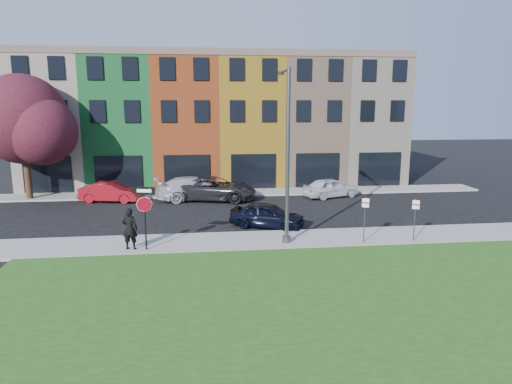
{
  "coord_description": "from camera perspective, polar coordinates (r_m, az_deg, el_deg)",
  "views": [
    {
      "loc": [
        -3.84,
        -18.03,
        6.64
      ],
      "look_at": [
        -1.23,
        4.0,
        2.27
      ],
      "focal_mm": 32.0,
      "sensor_mm": 36.0,
      "label": 1
    }
  ],
  "objects": [
    {
      "name": "parking_sign_a",
      "position": [
        21.91,
        13.46,
        -2.69
      ],
      "size": [
        0.3,
        0.16,
        2.25
      ],
      "rotation": [
        0.0,
        0.0,
        -0.4
      ],
      "color": "#4B4E51",
      "rests_on": "sidewalk_near"
    },
    {
      "name": "parking_sign_b",
      "position": [
        22.87,
        19.27,
        -2.67
      ],
      "size": [
        0.31,
        0.15,
        2.07
      ],
      "rotation": [
        0.0,
        0.0,
        -0.37
      ],
      "color": "#4B4E51",
      "rests_on": "sidewalk_near"
    },
    {
      "name": "sidewalk_far",
      "position": [
        33.69,
        -5.19,
        -0.16
      ],
      "size": [
        40.0,
        2.4,
        0.12
      ],
      "primitive_type": "cube",
      "color": "gray",
      "rests_on": "ground"
    },
    {
      "name": "parked_car_white",
      "position": [
        32.8,
        9.35,
        0.55
      ],
      "size": [
        4.2,
        5.1,
        1.39
      ],
      "primitive_type": "imported",
      "rotation": [
        0.0,
        0.0,
        1.91
      ],
      "color": "silver",
      "rests_on": "ground"
    },
    {
      "name": "parked_car_red",
      "position": [
        32.37,
        -17.71,
        -0.0
      ],
      "size": [
        2.98,
        4.64,
        1.35
      ],
      "primitive_type": "imported",
      "rotation": [
        0.0,
        0.0,
        1.38
      ],
      "color": "maroon",
      "rests_on": "ground"
    },
    {
      "name": "man",
      "position": [
        21.28,
        -15.5,
        -4.44
      ],
      "size": [
        0.84,
        0.68,
        1.9
      ],
      "primitive_type": "imported",
      "rotation": [
        0.0,
        0.0,
        2.97
      ],
      "color": "black",
      "rests_on": "sidewalk_near"
    },
    {
      "name": "parked_car_silver",
      "position": [
        31.86,
        -7.53,
        0.48
      ],
      "size": [
        4.84,
        6.54,
        1.59
      ],
      "primitive_type": "imported",
      "rotation": [
        0.0,
        0.0,
        1.82
      ],
      "color": "silver",
      "rests_on": "ground"
    },
    {
      "name": "street_lamp",
      "position": [
        21.17,
        3.88,
        4.45
      ],
      "size": [
        0.4,
        2.58,
        8.05
      ],
      "rotation": [
        0.0,
        0.0,
        0.0
      ],
      "color": "#4B4E51",
      "rests_on": "sidewalk_near"
    },
    {
      "name": "sedan_near",
      "position": [
        24.55,
        1.43,
        -2.9
      ],
      "size": [
        4.68,
        5.24,
        1.36
      ],
      "primitive_type": "imported",
      "rotation": [
        0.0,
        0.0,
        1.13
      ],
      "color": "black",
      "rests_on": "ground"
    },
    {
      "name": "rowhouse_block",
      "position": [
        39.28,
        -4.84,
        8.7
      ],
      "size": [
        30.0,
        10.12,
        10.0
      ],
      "color": "beige",
      "rests_on": "ground"
    },
    {
      "name": "stop_sign",
      "position": [
        20.76,
        -13.78,
        -1.62
      ],
      "size": [
        1.03,
        0.3,
        2.87
      ],
      "rotation": [
        0.0,
        0.0,
        -0.25
      ],
      "color": "black",
      "rests_on": "sidewalk_near"
    },
    {
      "name": "sidewalk_near",
      "position": [
        22.8,
        8.43,
        -5.75
      ],
      "size": [
        40.0,
        3.0,
        0.12
      ],
      "primitive_type": "cube",
      "color": "gray",
      "rests_on": "ground"
    },
    {
      "name": "tree_purple",
      "position": [
        34.63,
        -26.95,
        7.87
      ],
      "size": [
        7.18,
        6.28,
        8.4
      ],
      "color": "black",
      "rests_on": "sidewalk_far"
    },
    {
      "name": "parked_car_dark",
      "position": [
        31.49,
        -5.26,
        0.42
      ],
      "size": [
        5.26,
        6.98,
        1.61
      ],
      "primitive_type": "imported",
      "rotation": [
        0.0,
        0.0,
        1.34
      ],
      "color": "black",
      "rests_on": "ground"
    },
    {
      "name": "ground",
      "position": [
        19.6,
        5.01,
        -8.7
      ],
      "size": [
        120.0,
        120.0,
        0.0
      ],
      "primitive_type": "plane",
      "color": "black",
      "rests_on": "ground"
    }
  ]
}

